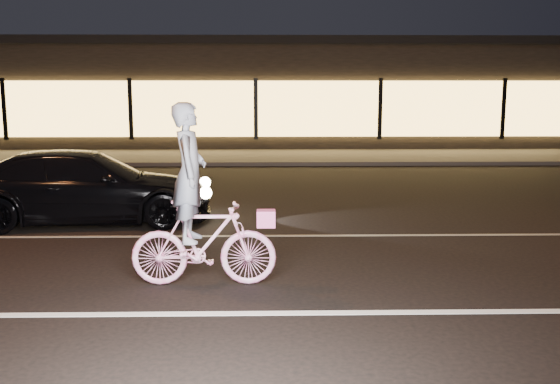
{
  "coord_description": "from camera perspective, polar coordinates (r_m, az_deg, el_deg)",
  "views": [
    {
      "loc": [
        0.41,
        -7.84,
        2.39
      ],
      "look_at": [
        0.58,
        0.6,
        0.96
      ],
      "focal_mm": 40.0,
      "sensor_mm": 36.0,
      "label": 1
    }
  ],
  "objects": [
    {
      "name": "storefront",
      "position": [
        26.81,
        -2.07,
        9.08
      ],
      "size": [
        25.4,
        8.42,
        4.2
      ],
      "color": "black",
      "rests_on": "ground"
    },
    {
      "name": "lane_stripe_near",
      "position": [
        6.78,
        -4.62,
        -11.02
      ],
      "size": [
        60.0,
        0.12,
        0.01
      ],
      "primitive_type": "cube",
      "color": "silver",
      "rests_on": "ground"
    },
    {
      "name": "cyclist",
      "position": [
        7.55,
        -7.34,
        -2.73
      ],
      "size": [
        1.76,
        0.61,
        2.21
      ],
      "rotation": [
        0.0,
        0.0,
        1.57
      ],
      "color": "#EF3798",
      "rests_on": "ground"
    },
    {
      "name": "ground",
      "position": [
        8.2,
        -4.0,
        -7.35
      ],
      "size": [
        90.0,
        90.0,
        0.0
      ],
      "primitive_type": "plane",
      "color": "black",
      "rests_on": "ground"
    },
    {
      "name": "lane_stripe_far",
      "position": [
        10.13,
        -3.45,
        -4.03
      ],
      "size": [
        60.0,
        0.1,
        0.01
      ],
      "primitive_type": "cube",
      "color": "gray",
      "rests_on": "ground"
    },
    {
      "name": "sedan",
      "position": [
        11.54,
        -17.35,
        0.45
      ],
      "size": [
        4.58,
        2.26,
        1.28
      ],
      "rotation": [
        0.0,
        0.0,
        1.68
      ],
      "color": "black",
      "rests_on": "ground"
    },
    {
      "name": "sidewalk",
      "position": [
        20.97,
        -2.29,
        3.22
      ],
      "size": [
        30.0,
        4.0,
        0.12
      ],
      "primitive_type": "cube",
      "color": "#383533",
      "rests_on": "ground"
    }
  ]
}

